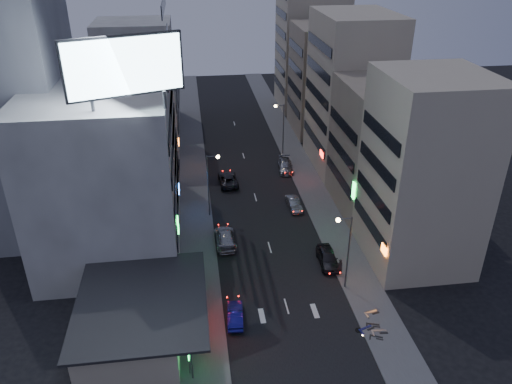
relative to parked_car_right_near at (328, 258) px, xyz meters
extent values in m
plane|color=black|center=(-5.60, -10.10, -0.80)|extent=(180.00, 180.00, 0.00)
cube|color=#4C4C4F|center=(-13.60, 19.90, -0.74)|extent=(4.00, 120.00, 0.12)
cube|color=#4C4C4F|center=(2.40, 19.90, -0.74)|extent=(4.00, 120.00, 0.12)
cube|color=#B4A88D|center=(-19.60, -8.10, 1.00)|extent=(8.00, 12.00, 3.60)
cube|color=black|center=(-18.60, -8.10, 2.95)|extent=(11.00, 13.00, 0.25)
cube|color=black|center=(-14.50, -8.10, 2.30)|extent=(0.12, 4.00, 0.90)
cube|color=#FF1E14|center=(-14.42, -8.10, 2.30)|extent=(0.04, 3.70, 0.70)
cube|color=beige|center=(-22.60, 9.90, 8.20)|extent=(14.00, 24.00, 18.00)
cube|color=gray|center=(-31.60, 12.90, 16.20)|extent=(10.00, 14.00, 34.00)
cube|color=#B4A88D|center=(9.40, 0.40, 9.20)|extent=(10.00, 11.00, 20.00)
cube|color=gray|center=(9.90, 11.90, 7.20)|extent=(11.00, 12.00, 16.00)
cube|color=#B4A88D|center=(9.40, 24.90, 10.20)|extent=(10.00, 14.00, 22.00)
cube|color=beige|center=(-21.10, 34.90, 9.20)|extent=(11.00, 10.00, 20.00)
cube|color=gray|center=(-21.60, 47.90, 6.70)|extent=(12.00, 10.00, 15.00)
cube|color=gray|center=(9.90, 39.90, 8.20)|extent=(11.00, 12.00, 18.00)
cube|color=#B4A88D|center=(10.40, 53.90, 11.20)|extent=(12.00, 12.00, 24.00)
cylinder|color=#595B60|center=(-21.60, -0.10, 17.95)|extent=(0.30, 0.30, 1.50)
cylinder|color=#595B60|center=(-15.60, -0.10, 17.95)|extent=(0.30, 0.30, 1.50)
cube|color=black|center=(-18.60, -0.10, 20.90)|extent=(9.52, 3.75, 5.00)
cube|color=#B5E0F2|center=(-18.52, -0.31, 20.90)|extent=(9.04, 3.34, 4.60)
cylinder|color=#595B60|center=(0.70, -4.10, 3.32)|extent=(0.16, 0.16, 8.00)
cylinder|color=#595B60|center=(0.00, -4.10, 7.22)|extent=(1.40, 0.10, 0.10)
sphere|color=#FFD88C|center=(-0.60, -4.10, 7.12)|extent=(0.44, 0.44, 0.44)
cylinder|color=#595B60|center=(-11.90, 11.90, 3.32)|extent=(0.16, 0.16, 8.00)
cylinder|color=#595B60|center=(-11.20, 11.90, 7.22)|extent=(1.40, 0.10, 0.10)
sphere|color=#FFD88C|center=(-10.60, 11.90, 7.12)|extent=(0.44, 0.44, 0.44)
cylinder|color=#595B60|center=(0.70, 29.90, 3.32)|extent=(0.16, 0.16, 8.00)
cylinder|color=#595B60|center=(0.00, 29.90, 7.22)|extent=(1.40, 0.10, 0.10)
sphere|color=#FFD88C|center=(-0.60, 29.90, 7.12)|extent=(0.44, 0.44, 0.44)
imported|color=#26252A|center=(0.00, 0.00, 0.00)|extent=(2.05, 4.75, 1.60)
imported|color=#919499|center=(-1.13, 12.31, -0.14)|extent=(1.66, 4.09, 1.32)
imported|color=#242328|center=(-8.85, 20.37, -0.06)|extent=(2.65, 5.41, 1.48)
imported|color=gray|center=(-0.07, 23.71, -0.07)|extent=(2.56, 5.22, 1.46)
imported|color=navy|center=(-10.60, -7.36, -0.14)|extent=(1.71, 4.10, 1.32)
imported|color=#999CA1|center=(-10.50, 5.38, 0.00)|extent=(2.35, 5.53, 1.59)
imported|color=black|center=(0.70, -2.04, 0.23)|extent=(0.72, 0.53, 1.81)
camera|label=1|loc=(-13.44, -42.14, 30.74)|focal=35.00mm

